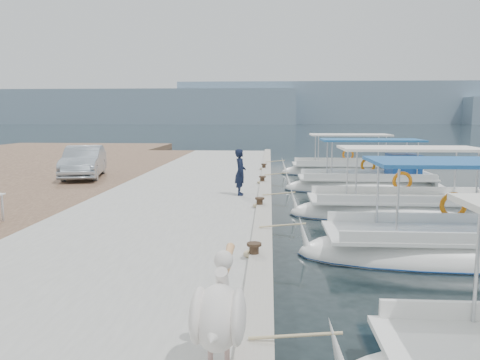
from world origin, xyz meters
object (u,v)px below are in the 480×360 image
fishing_caique_d (368,186)px  fisherman (240,172)px  fishing_caique_b (457,252)px  pelican (219,313)px  parked_car (84,162)px  fishing_caique_c (401,212)px  fishing_caique_e (345,172)px

fishing_caique_d → fisherman: fishing_caique_d is taller
fishing_caique_b → pelican: size_ratio=4.76×
fishing_caique_b → parked_car: size_ratio=1.70×
pelican → fishing_caique_c: bearing=65.3°
fishing_caique_d → pelican: bearing=-107.1°
fisherman → parked_car: 8.36m
fishing_caique_b → fishing_caique_e: 15.65m
fishing_caique_c → fishing_caique_d: 5.31m
fishing_caique_b → fishing_caique_e: (-0.04, 15.65, 0.00)m
pelican → fishing_caique_b: bearing=50.7°
fishing_caique_c → fishing_caique_e: 11.16m
fishing_caique_b → fisherman: 7.58m
fishing_caique_b → fishing_caique_d: bearing=90.0°
fishing_caique_b → parked_car: 15.76m
fishing_caique_d → fishing_caique_e: size_ratio=0.98×
pelican → parked_car: bearing=116.5°
fisherman → fishing_caique_b: bearing=-138.4°
fishing_caique_d → pelican: (-4.81, -15.69, 0.92)m
pelican → fisherman: size_ratio=0.96×
fishing_caique_b → fishing_caique_d: same height
fisherman → fishing_caique_d: bearing=-52.9°
fishing_caique_d → pelican: size_ratio=4.61×
fishing_caique_e → fishing_caique_c: bearing=-90.0°
fishing_caique_d → fishing_caique_c: bearing=-90.4°
fishing_caique_d → fishing_caique_e: bearing=90.4°
parked_car → pelican: bearing=-76.6°
fishing_caique_c → fishing_caique_e: (-0.00, 11.16, -0.00)m
fishing_caique_b → fishing_caique_c: 4.49m
fishing_caique_e → fishing_caique_d: bearing=-89.6°
fishing_caique_e → pelican: bearing=-102.5°
fishing_caique_c → pelican: size_ratio=4.71×
pelican → fisherman: 11.21m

